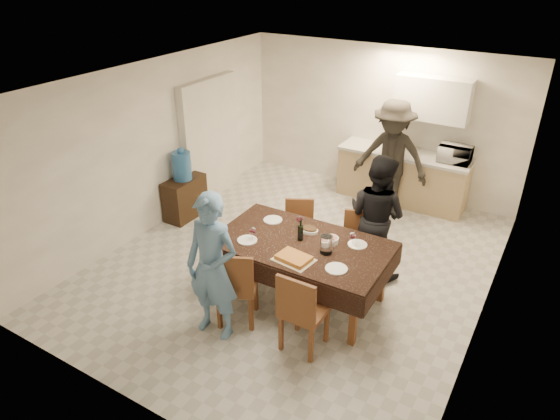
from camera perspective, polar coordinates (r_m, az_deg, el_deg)
The scene contains 33 objects.
floor at distance 7.21m, azimuth 1.95°, elevation -6.00°, with size 5.00×6.00×0.02m, color beige.
ceiling at distance 6.16m, azimuth 2.35°, elevation 14.58°, with size 5.00×6.00×0.02m, color white.
wall_back at distance 9.15m, azimuth 11.41°, elevation 10.04°, with size 5.00×0.02×2.60m, color white.
wall_front at distance 4.54m, azimuth -16.84°, elevation -10.15°, with size 5.00×0.02×2.60m, color white.
wall_left at distance 7.99m, azimuth -13.89°, elevation 7.15°, with size 0.02×6.00×2.60m, color white.
wall_right at distance 5.93m, azimuth 23.79°, elevation -1.92°, with size 0.02×6.00×2.60m, color white.
stub_partition at distance 8.86m, azimuth -7.98°, elevation 8.01°, with size 0.15×1.40×2.10m, color beige.
kitchen_base_cabinet at distance 9.00m, azimuth 13.74°, elevation 3.53°, with size 2.20×0.60×0.86m, color tan.
kitchen_worktop at distance 8.83m, azimuth 14.07°, elevation 6.23°, with size 2.24×0.64×0.05m, color #B5B5B0.
upper_cabinet at distance 8.59m, azimuth 17.04°, elevation 12.06°, with size 1.20×0.34×0.70m, color silver.
dining_table at distance 6.10m, azimuth 2.52°, elevation -4.07°, with size 2.13×1.26×0.82m.
chair_near_left at distance 5.80m, azimuth -5.53°, elevation -7.99°, with size 0.62×0.64×0.55m.
chair_near_right at distance 5.41m, azimuth 2.37°, elevation -10.90°, with size 0.46×0.46×0.55m.
chair_far_left at distance 6.91m, azimuth 1.84°, elevation -2.27°, with size 0.55×0.57×0.48m.
chair_far_right at distance 6.56m, azimuth 8.71°, elevation -3.99°, with size 0.56×0.58×0.52m.
console at distance 8.40m, azimuth -10.81°, elevation 1.38°, with size 0.37×0.74×0.68m, color black.
water_jug at distance 8.16m, azimuth -11.16°, elevation 4.97°, with size 0.30×0.30×0.46m, color #3373BC.
wine_bottle at distance 6.07m, azimuth 2.36°, elevation -2.30°, with size 0.07×0.07×0.28m, color black, non-canonical shape.
water_pitcher at distance 5.85m, azimuth 5.33°, elevation -3.96°, with size 0.14×0.14×0.22m, color white.
savoury_tart at distance 5.74m, azimuth 1.59°, elevation -5.50°, with size 0.44×0.33×0.06m, color #D5823E.
salad_bowl at distance 6.09m, azimuth 5.83°, elevation -3.45°, with size 0.19×0.19×0.07m, color white.
mushroom_dish at distance 6.30m, azimuth 3.35°, elevation -2.35°, with size 0.22×0.22×0.04m, color white.
wine_glass_a at distance 6.10m, azimuth -3.14°, elevation -2.71°, with size 0.08×0.08×0.18m, color white, non-canonical shape.
wine_glass_b at distance 6.03m, azimuth 8.29°, elevation -3.29°, with size 0.09×0.09×0.19m, color white, non-canonical shape.
wine_glass_c at distance 6.34m, azimuth 2.25°, elevation -1.32°, with size 0.09×0.09×0.19m, color white, non-canonical shape.
plate_near_left at distance 6.13m, azimuth -3.77°, elevation -3.46°, with size 0.25×0.25×0.01m, color white.
plate_near_right at distance 5.63m, azimuth 6.45°, elevation -6.69°, with size 0.25×0.25×0.01m, color white.
plate_far_left at distance 6.56m, azimuth -0.82°, elevation -1.14°, with size 0.25×0.25×0.01m, color white.
plate_far_right at distance 6.10m, azimuth 8.85°, elevation -3.92°, with size 0.23×0.23×0.01m, color white.
microwave at distance 8.60m, azimuth 19.38°, elevation 6.07°, with size 0.51×0.34×0.28m, color silver.
person_near at distance 5.57m, azimuth -7.72°, elevation -6.53°, with size 0.65×0.42×1.77m, color #5A85B2.
person_far at distance 6.72m, azimuth 10.97°, elevation -0.69°, with size 0.83×0.65×1.72m, color black.
person_kitchen at distance 8.42m, azimuth 12.60°, elevation 5.90°, with size 1.24×0.71×1.92m, color black.
Camera 1 is at (2.86, -5.27, 4.00)m, focal length 32.00 mm.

